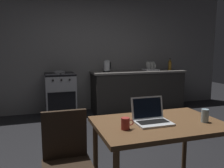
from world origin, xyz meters
TOP-DOWN VIEW (x-y plane):
  - ground_plane at (0.00, 0.00)m, footprint 12.00×12.00m
  - back_wall at (0.30, 2.56)m, footprint 6.40×0.10m
  - kitchen_counter at (1.16, 2.21)m, footprint 2.16×0.64m
  - stove_oven at (-0.60, 2.21)m, footprint 0.60×0.62m
  - dining_table at (0.01, -0.83)m, footprint 1.17×0.77m
  - chair at (-0.84, -0.83)m, footprint 0.40×0.40m
  - laptop at (-0.06, -0.82)m, footprint 0.32×0.27m
  - electric_kettle at (0.41, 2.21)m, footprint 0.17×0.15m
  - bottle at (1.95, 2.16)m, footprint 0.08×0.08m
  - frying_pan at (-0.60, 2.18)m, footprint 0.25×0.42m
  - coffee_mug at (-0.35, -0.92)m, footprint 0.11×0.07m
  - drinking_glass at (0.42, -0.96)m, footprint 0.07×0.07m
  - dish_rack at (1.48, 2.21)m, footprint 0.34×0.26m

SIDE VIEW (x-z plane):
  - ground_plane at x=0.00m, z-range 0.00..0.00m
  - stove_oven at x=-0.60m, z-range 0.00..0.90m
  - kitchen_counter at x=1.16m, z-range 0.00..0.90m
  - chair at x=-0.84m, z-range 0.07..0.95m
  - dining_table at x=0.01m, z-range 0.29..1.01m
  - laptop at x=-0.06m, z-range 0.66..0.89m
  - coffee_mug at x=-0.35m, z-range 0.73..0.83m
  - drinking_glass at x=0.42m, z-range 0.73..0.85m
  - frying_pan at x=-0.60m, z-range 0.90..0.94m
  - dish_rack at x=1.48m, z-range 0.84..1.05m
  - electric_kettle at x=0.41m, z-range 0.89..1.14m
  - bottle at x=1.95m, z-range 0.89..1.16m
  - back_wall at x=0.30m, z-range 0.00..2.83m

